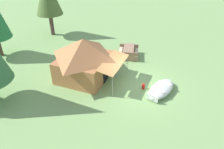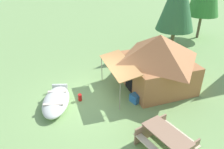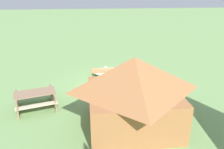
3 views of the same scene
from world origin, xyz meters
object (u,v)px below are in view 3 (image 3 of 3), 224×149
Objects in this scene: cooler_box at (102,102)px; fuel_can at (116,81)px; canvas_cabin_tent at (133,92)px; beached_rowboat at (113,72)px; picnic_table at (35,98)px.

fuel_can is (-0.87, -2.39, -0.03)m from cooler_box.
fuel_can is at bearing -87.46° from canvas_cabin_tent.
canvas_cabin_tent is at bearing 123.46° from cooler_box.
beached_rowboat is 1.29× the size of picnic_table.
picnic_table is 4.59× the size of cooler_box.
canvas_cabin_tent is at bearing 92.59° from beached_rowboat.
cooler_box is 2.54m from fuel_can.
beached_rowboat is 5.90× the size of cooler_box.
canvas_cabin_tent is at bearing 92.54° from fuel_can.
canvas_cabin_tent is 4.17m from fuel_can.
canvas_cabin_tent reaches higher than cooler_box.
cooler_box is (-2.88, 0.10, -0.27)m from picnic_table.
picnic_table is at bearing -23.20° from canvas_cabin_tent.
picnic_table is at bearing 42.33° from beached_rowboat.
beached_rowboat is at bearing -87.41° from canvas_cabin_tent.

